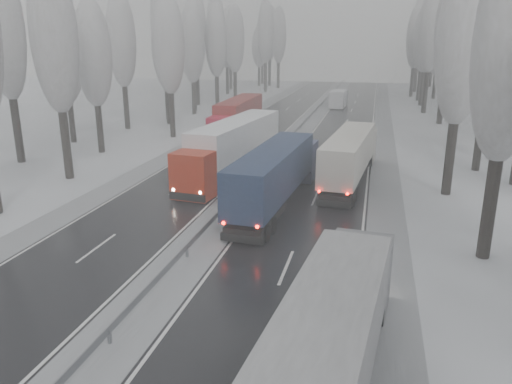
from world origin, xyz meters
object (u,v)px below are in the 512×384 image
at_px(truck_blue_box, 278,172).
at_px(truck_red_red, 237,115).
at_px(truck_grey_tarp, 328,350).
at_px(truck_cream_box, 351,153).
at_px(box_truck_distant, 339,99).
at_px(truck_red_white, 232,145).

xyz_separation_m(truck_blue_box, truck_red_red, (-9.56, 24.32, 0.07)).
bearing_deg(truck_grey_tarp, truck_red_red, 114.51).
bearing_deg(truck_cream_box, truck_blue_box, -116.48).
height_order(box_truck_distant, truck_red_red, truck_red_red).
xyz_separation_m(truck_grey_tarp, truck_cream_box, (-0.79, 26.67, 0.03)).
xyz_separation_m(truck_grey_tarp, truck_red_white, (-10.48, 26.36, 0.29)).
bearing_deg(truck_red_white, truck_cream_box, 8.58).
height_order(truck_grey_tarp, truck_red_white, truck_red_white).
height_order(truck_cream_box, truck_red_red, truck_red_red).
bearing_deg(truck_grey_tarp, truck_blue_box, 110.98).
bearing_deg(truck_cream_box, truck_red_red, 134.56).
xyz_separation_m(truck_blue_box, truck_red_white, (-5.21, 6.98, 0.20)).
relative_size(truck_grey_tarp, truck_red_white, 0.89).
distance_m(truck_grey_tarp, truck_cream_box, 26.68).
xyz_separation_m(box_truck_distant, truck_red_white, (-5.12, -47.18, 1.15)).
bearing_deg(truck_red_white, box_truck_distant, 90.52).
xyz_separation_m(truck_blue_box, box_truck_distant, (-0.09, 54.15, -0.96)).
bearing_deg(box_truck_distant, truck_cream_box, -82.27).
relative_size(box_truck_distant, truck_red_white, 0.44).
xyz_separation_m(truck_grey_tarp, truck_blue_box, (-5.27, 19.38, 0.10)).
relative_size(truck_cream_box, box_truck_distant, 2.03).
distance_m(truck_cream_box, box_truck_distant, 47.09).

